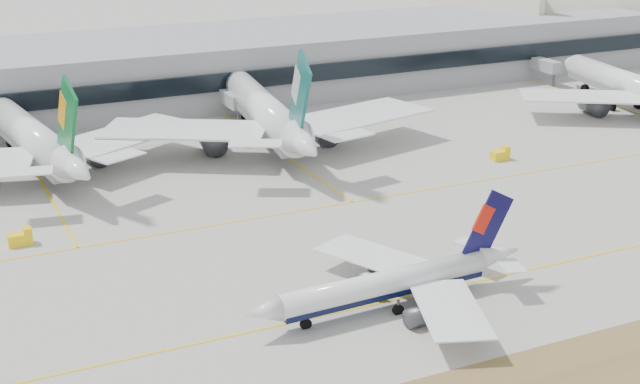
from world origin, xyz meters
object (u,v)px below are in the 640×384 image
taxiing_airliner (394,283)px  widebody_china_air (630,87)px  widebody_cathay (267,115)px  hangar (590,40)px  widebody_eva (34,140)px  terminal (153,70)px

taxiing_airliner → widebody_china_air: bearing=-149.6°
widebody_cathay → hangar: (144.26, 67.94, -6.41)m
widebody_eva → widebody_cathay: size_ratio=0.92×
widebody_china_air → terminal: bearing=68.9°
widebody_eva → terminal: (34.95, 44.66, 1.46)m
widebody_eva → widebody_china_air: size_ratio=1.07×
taxiing_airliner → widebody_cathay: (12.60, 73.59, 3.26)m
hangar → widebody_eva: bearing=-161.1°
terminal → widebody_eva: bearing=-128.0°
taxiing_airliner → widebody_eva: (-32.65, 76.71, 2.76)m
widebody_eva → hangar: 200.37m
taxiing_airliner → widebody_eva: size_ratio=0.64×
widebody_cathay → widebody_china_air: bearing=-88.0°
taxiing_airliner → terminal: (2.29, 121.37, 4.22)m
widebody_eva → taxiing_airliner: bearing=-164.2°
hangar → widebody_china_air: bearing=-126.3°
widebody_eva → hangar: (189.51, 64.82, -5.90)m
taxiing_airliner → hangar: hangar is taller
widebody_cathay → hangar: size_ratio=0.75×
widebody_eva → terminal: widebody_eva is taller
taxiing_airliner → widebody_cathay: bearing=-102.0°
widebody_cathay → widebody_china_air: 88.07m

